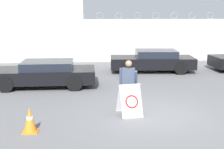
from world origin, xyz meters
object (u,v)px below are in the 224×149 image
object	(u,v)px
barricade_sign	(130,100)
security_guard	(128,83)
traffic_cone_near	(30,120)
parked_car_front_coupe	(44,73)
parked_car_rear_sedan	(153,61)

from	to	relation	value
barricade_sign	security_guard	distance (m)	0.72
traffic_cone_near	parked_car_front_coupe	world-z (taller)	parked_car_front_coupe
security_guard	traffic_cone_near	bearing A→B (deg)	-136.95
barricade_sign	security_guard	size ratio (longest dim) A/B	0.59
barricade_sign	security_guard	world-z (taller)	security_guard
parked_car_rear_sedan	security_guard	bearing A→B (deg)	75.19
barricade_sign	parked_car_front_coupe	xyz separation A→B (m)	(-3.37, 4.24, 0.10)
parked_car_front_coupe	parked_car_rear_sedan	world-z (taller)	parked_car_rear_sedan
barricade_sign	traffic_cone_near	bearing A→B (deg)	-167.42
security_guard	parked_car_front_coupe	world-z (taller)	security_guard
parked_car_front_coupe	parked_car_rear_sedan	distance (m)	6.49
barricade_sign	traffic_cone_near	size ratio (longest dim) A/B	1.42
parked_car_front_coupe	parked_car_rear_sedan	bearing A→B (deg)	-151.58
traffic_cone_near	security_guard	bearing A→B (deg)	30.53
traffic_cone_near	parked_car_front_coupe	size ratio (longest dim) A/B	0.16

